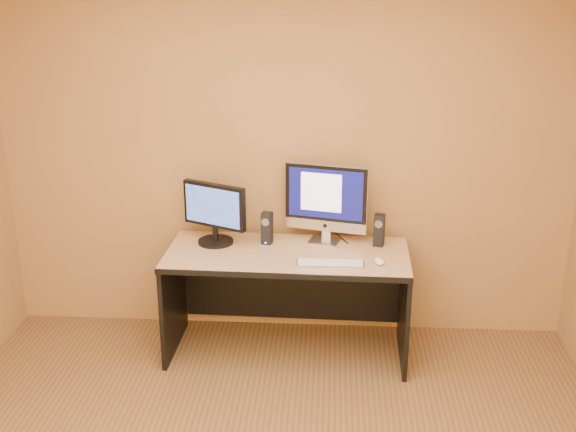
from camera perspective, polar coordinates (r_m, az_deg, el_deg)
The scene contains 10 objects.
walls at distance 3.12m, azimuth -2.57°, elevation -4.54°, with size 4.00×4.00×2.60m, color olive, non-canonical shape.
desk at distance 4.94m, azimuth -0.07°, elevation -6.91°, with size 1.61×0.70×0.74m, color tan, non-canonical shape.
imac at distance 4.89m, azimuth 2.95°, elevation 0.99°, with size 0.57×0.21×0.55m, color #BAB9BE, non-canonical shape.
second_monitor at distance 4.90m, azimuth -5.81°, elevation 0.17°, with size 0.48×0.24×0.42m, color black, non-canonical shape.
speaker_left at distance 4.91m, azimuth -1.67°, elevation -0.96°, with size 0.07×0.07×0.22m, color black, non-canonical shape.
speaker_right at distance 4.91m, azimuth 7.22°, elevation -1.11°, with size 0.07×0.07×0.22m, color black, non-canonical shape.
keyboard at distance 4.61m, azimuth 3.34°, elevation -3.74°, with size 0.43×0.12×0.02m, color #B3B3B7.
mouse at distance 4.65m, azimuth 7.23°, elevation -3.55°, with size 0.06×0.10×0.04m, color white.
cable_a at distance 5.04m, azimuth 4.24°, elevation -1.74°, with size 0.01×0.01×0.22m, color black.
cable_b at distance 5.07m, azimuth 2.39°, elevation -1.59°, with size 0.01×0.01×0.18m, color black.
Camera 1 is at (0.32, -2.83, 2.57)m, focal length 45.00 mm.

